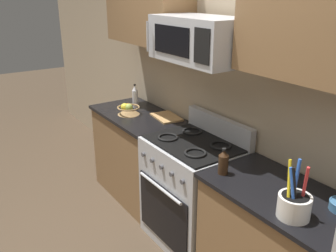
{
  "coord_description": "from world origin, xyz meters",
  "views": [
    {
      "loc": [
        2.09,
        -1.02,
        2.07
      ],
      "look_at": [
        -0.19,
        0.52,
        1.03
      ],
      "focal_mm": 38.86,
      "sensor_mm": 36.0,
      "label": 1
    }
  ],
  "objects_px": {
    "cutting_board": "(167,117)",
    "bottle_soy": "(223,162)",
    "microwave": "(199,39)",
    "fruit_basket": "(128,109)",
    "bottle_vinegar": "(135,97)",
    "utensil_crock": "(294,205)",
    "range_oven": "(192,191)"
  },
  "relations": [
    {
      "from": "range_oven",
      "to": "fruit_basket",
      "type": "xyz_separation_m",
      "value": [
        -0.95,
        -0.08,
        0.48
      ]
    },
    {
      "from": "microwave",
      "to": "range_oven",
      "type": "bearing_deg",
      "value": -89.97
    },
    {
      "from": "bottle_vinegar",
      "to": "bottle_soy",
      "type": "xyz_separation_m",
      "value": [
        1.6,
        -0.23,
        -0.03
      ]
    },
    {
      "from": "bottle_vinegar",
      "to": "utensil_crock",
      "type": "bearing_deg",
      "value": -6.4
    },
    {
      "from": "microwave",
      "to": "utensil_crock",
      "type": "distance_m",
      "value": 1.33
    },
    {
      "from": "microwave",
      "to": "utensil_crock",
      "type": "height_order",
      "value": "microwave"
    },
    {
      "from": "fruit_basket",
      "to": "bottle_vinegar",
      "type": "bearing_deg",
      "value": 132.36
    },
    {
      "from": "utensil_crock",
      "to": "fruit_basket",
      "type": "distance_m",
      "value": 2.04
    },
    {
      "from": "microwave",
      "to": "fruit_basket",
      "type": "distance_m",
      "value": 1.23
    },
    {
      "from": "cutting_board",
      "to": "fruit_basket",
      "type": "bearing_deg",
      "value": -140.72
    },
    {
      "from": "fruit_basket",
      "to": "microwave",
      "type": "bearing_deg",
      "value": 6.37
    },
    {
      "from": "microwave",
      "to": "bottle_soy",
      "type": "bearing_deg",
      "value": -18.53
    },
    {
      "from": "utensil_crock",
      "to": "cutting_board",
      "type": "relative_size",
      "value": 1.07
    },
    {
      "from": "fruit_basket",
      "to": "bottle_soy",
      "type": "bearing_deg",
      "value": -2.46
    },
    {
      "from": "bottle_vinegar",
      "to": "bottle_soy",
      "type": "height_order",
      "value": "bottle_vinegar"
    },
    {
      "from": "utensil_crock",
      "to": "bottle_soy",
      "type": "xyz_separation_m",
      "value": [
        -0.58,
        0.02,
        0.01
      ]
    },
    {
      "from": "fruit_basket",
      "to": "bottle_soy",
      "type": "xyz_separation_m",
      "value": [
        1.45,
        -0.06,
        0.03
      ]
    },
    {
      "from": "microwave",
      "to": "utensil_crock",
      "type": "xyz_separation_m",
      "value": [
        1.09,
        -0.19,
        -0.75
      ]
    },
    {
      "from": "fruit_basket",
      "to": "bottle_vinegar",
      "type": "xyz_separation_m",
      "value": [
        -0.15,
        0.16,
        0.07
      ]
    },
    {
      "from": "cutting_board",
      "to": "bottle_soy",
      "type": "height_order",
      "value": "bottle_soy"
    },
    {
      "from": "utensil_crock",
      "to": "fruit_basket",
      "type": "bearing_deg",
      "value": 177.71
    },
    {
      "from": "microwave",
      "to": "bottle_vinegar",
      "type": "xyz_separation_m",
      "value": [
        -1.1,
        0.06,
        -0.71
      ]
    },
    {
      "from": "range_oven",
      "to": "bottle_vinegar",
      "type": "relative_size",
      "value": 4.39
    },
    {
      "from": "microwave",
      "to": "cutting_board",
      "type": "bearing_deg",
      "value": 167.39
    },
    {
      "from": "utensil_crock",
      "to": "fruit_basket",
      "type": "relative_size",
      "value": 1.52
    },
    {
      "from": "cutting_board",
      "to": "bottle_soy",
      "type": "xyz_separation_m",
      "value": [
        1.15,
        -0.31,
        0.08
      ]
    },
    {
      "from": "microwave",
      "to": "fruit_basket",
      "type": "height_order",
      "value": "microwave"
    },
    {
      "from": "fruit_basket",
      "to": "bottle_soy",
      "type": "height_order",
      "value": "bottle_soy"
    },
    {
      "from": "utensil_crock",
      "to": "bottle_vinegar",
      "type": "bearing_deg",
      "value": 173.6
    },
    {
      "from": "fruit_basket",
      "to": "utensil_crock",
      "type": "bearing_deg",
      "value": -2.29
    },
    {
      "from": "utensil_crock",
      "to": "bottle_vinegar",
      "type": "xyz_separation_m",
      "value": [
        -2.19,
        0.25,
        0.04
      ]
    },
    {
      "from": "fruit_basket",
      "to": "cutting_board",
      "type": "bearing_deg",
      "value": 39.28
    }
  ]
}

